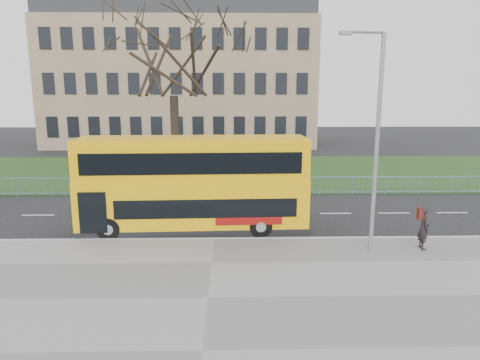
# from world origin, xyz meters

# --- Properties ---
(ground) EXTENTS (120.00, 120.00, 0.00)m
(ground) POSITION_xyz_m (0.00, 0.00, 0.00)
(ground) COLOR black
(ground) RESTS_ON ground
(pavement) EXTENTS (80.00, 10.50, 0.12)m
(pavement) POSITION_xyz_m (0.00, -6.75, 0.06)
(pavement) COLOR slate
(pavement) RESTS_ON ground
(kerb) EXTENTS (80.00, 0.20, 0.14)m
(kerb) POSITION_xyz_m (0.00, -1.55, 0.07)
(kerb) COLOR #9D9D9F
(kerb) RESTS_ON ground
(grass_verge) EXTENTS (80.00, 15.40, 0.08)m
(grass_verge) POSITION_xyz_m (0.00, 14.30, 0.04)
(grass_verge) COLOR #193613
(grass_verge) RESTS_ON ground
(guard_railing) EXTENTS (40.00, 0.12, 1.10)m
(guard_railing) POSITION_xyz_m (0.00, 6.60, 0.55)
(guard_railing) COLOR #6B8CBE
(guard_railing) RESTS_ON ground
(bare_tree) EXTENTS (9.61, 9.61, 13.73)m
(bare_tree) POSITION_xyz_m (-3.00, 10.00, 6.94)
(bare_tree) COLOR black
(bare_tree) RESTS_ON grass_verge
(civic_building) EXTENTS (30.00, 15.00, 14.00)m
(civic_building) POSITION_xyz_m (-5.00, 35.00, 7.00)
(civic_building) COLOR #90745B
(civic_building) RESTS_ON ground
(yellow_bus) EXTENTS (9.86, 2.68, 4.10)m
(yellow_bus) POSITION_xyz_m (-0.94, -0.15, 2.20)
(yellow_bus) COLOR #FFB70A
(yellow_bus) RESTS_ON ground
(pedestrian) EXTENTS (0.43, 0.63, 1.66)m
(pedestrian) POSITION_xyz_m (8.04, -2.89, 0.95)
(pedestrian) COLOR black
(pedestrian) RESTS_ON pavement
(street_lamp) EXTENTS (1.69, 0.39, 7.98)m
(street_lamp) POSITION_xyz_m (5.90, -3.01, 4.50)
(street_lamp) COLOR gray
(street_lamp) RESTS_ON pavement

